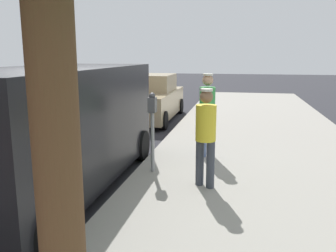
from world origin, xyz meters
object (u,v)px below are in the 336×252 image
Objects in this scene: pedestrian_in_green at (207,109)px; parked_sedan_ahead at (150,99)px; pedestrian_in_yellow at (206,132)px; parking_meter_near at (152,119)px; parked_van at (55,126)px; traffic_light_corner at (59,33)px.

pedestrian_in_green reaches higher than parked_sedan_ahead.
parking_meter_near is at bearing 150.38° from pedestrian_in_yellow.
pedestrian_in_yellow is 2.58m from parked_van.
pedestrian_in_green is at bearing -62.66° from parked_sedan_ahead.
parking_meter_near is at bearing -75.17° from parked_sedan_ahead.
parked_sedan_ahead is (-1.65, 6.23, -0.43)m from parking_meter_near.
pedestrian_in_green is 3.26m from parked_van.
parking_meter_near is at bearing 31.23° from parked_van.
parked_van reaches higher than parked_sedan_ahead.
pedestrian_in_yellow is 0.32× the size of traffic_light_corner.
pedestrian_in_yellow reaches higher than parking_meter_near.
pedestrian_in_yellow is at bearing -85.34° from pedestrian_in_green.
pedestrian_in_yellow is 0.32× the size of parked_van.
parking_meter_near is at bearing -125.35° from pedestrian_in_green.
traffic_light_corner reaches higher than parked_sedan_ahead.
parking_meter_near is 14.33m from traffic_light_corner.
parked_sedan_ahead is at bearing 104.83° from parking_meter_near.
parking_meter_near is 0.91× the size of pedestrian_in_yellow.
parked_van is at bearing -148.77° from parking_meter_near.
parking_meter_near is 1.57m from pedestrian_in_green.
parking_meter_near reaches higher than parked_sedan_ahead.
parked_van is at bearing -62.56° from traffic_light_corner.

